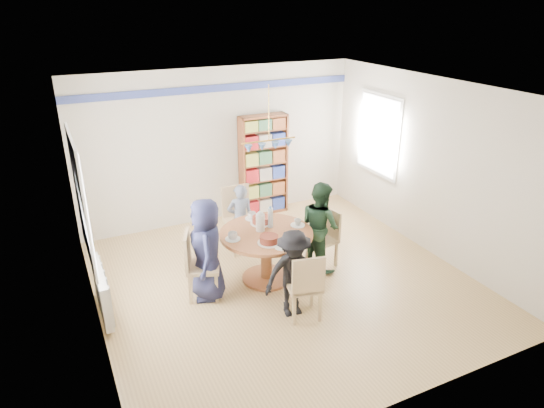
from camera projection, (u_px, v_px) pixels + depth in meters
ground at (284, 281)px, 6.92m from camera, size 5.00×5.00×0.00m
room_shell at (241, 157)px, 6.89m from camera, size 5.00×5.00×5.00m
radiator at (102, 291)px, 6.07m from camera, size 0.12×1.00×0.60m
dining_table at (266, 244)px, 6.77m from camera, size 1.30×1.30×0.75m
chair_left at (197, 262)px, 6.37m from camera, size 0.55×0.55×0.96m
chair_right at (326, 235)px, 7.22m from camera, size 0.43×0.43×0.87m
chair_far at (238, 215)px, 7.67m from camera, size 0.46×0.46×1.03m
chair_near at (306, 284)px, 5.92m from camera, size 0.48×0.48×0.92m
person_left at (207, 250)px, 6.32m from camera, size 0.60×0.78×1.41m
person_right at (320, 226)px, 7.06m from camera, size 0.57×0.70×1.34m
person_far at (240, 219)px, 7.54m from camera, size 0.45×0.33×1.13m
person_near at (293, 274)px, 6.00m from camera, size 0.79×0.50×1.17m
bookshelf at (263, 166)px, 8.80m from camera, size 0.88×0.26×1.85m
tableware at (264, 227)px, 6.68m from camera, size 1.20×1.20×0.31m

